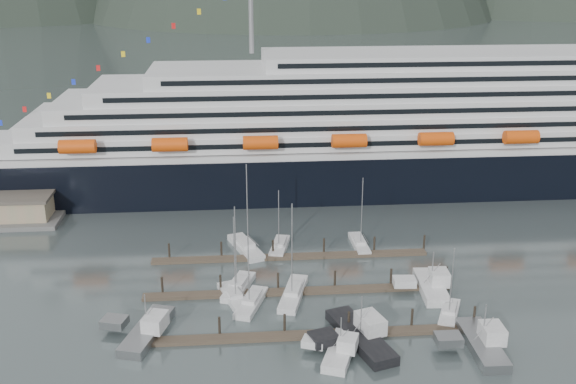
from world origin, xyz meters
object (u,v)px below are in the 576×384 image
trawler_a (146,330)px  trawler_d (481,343)px  sailboat_b (234,297)px  sailboat_f (280,247)px  sailboat_g (359,244)px  sailboat_h (449,313)px  sailboat_a (239,287)px  trawler_b (339,350)px  sailboat_d (293,294)px  cruise_ship (429,133)px  trawler_c (359,335)px  sailboat_c (251,303)px  trawler_e (430,286)px  sailboat_e (246,248)px

trawler_a → trawler_d: size_ratio=1.07×
sailboat_b → sailboat_f: sailboat_b is taller
sailboat_g → trawler_d: bearing=-165.5°
sailboat_b → sailboat_h: size_ratio=1.25×
sailboat_a → trawler_b: size_ratio=1.49×
sailboat_d → sailboat_h: (22.22, -7.78, -0.04)m
sailboat_f → sailboat_d: bearing=-164.5°
cruise_ship → sailboat_a: cruise_ship is taller
trawler_c → sailboat_h: bearing=-86.0°
sailboat_c → trawler_c: bearing=-108.6°
sailboat_a → trawler_a: (-12.93, -12.47, 0.45)m
sailboat_a → trawler_d: size_ratio=1.21×
trawler_c → trawler_a: bearing=64.8°
cruise_ship → sailboat_b: cruise_ship is taller
sailboat_c → trawler_a: (-14.76, -7.23, 0.47)m
sailboat_a → trawler_d: 37.63m
sailboat_h → sailboat_b: bearing=100.6°
sailboat_d → sailboat_h: sailboat_d is taller
sailboat_b → trawler_e: 30.79m
trawler_a → trawler_e: 44.02m
trawler_b → trawler_e: 23.96m
cruise_ship → trawler_a: bearing=-132.3°
sailboat_c → trawler_d: size_ratio=1.04×
sailboat_b → trawler_a: 15.30m
cruise_ship → sailboat_b: bearing=-130.1°
sailboat_a → trawler_c: bearing=-116.5°
sailboat_c → sailboat_f: bearing=3.6°
sailboat_a → trawler_e: 30.14m
sailboat_g → sailboat_a: bearing=123.3°
sailboat_f → trawler_a: size_ratio=0.91×
sailboat_h → trawler_d: 9.09m
sailboat_b → trawler_e: (30.79, 0.38, 0.50)m
sailboat_g → trawler_c: size_ratio=0.92×
sailboat_e → sailboat_f: sailboat_e is taller
sailboat_b → trawler_d: bearing=-134.6°
trawler_e → sailboat_e: bearing=61.3°
trawler_d → trawler_e: 17.01m
sailboat_d → trawler_d: 29.01m
sailboat_b → trawler_b: (13.75, -16.46, 0.40)m
sailboat_c → sailboat_g: sailboat_g is taller
sailboat_g → sailboat_h: size_ratio=1.20×
trawler_d → sailboat_g: bearing=16.9°
trawler_e → sailboat_b: bearing=94.5°
sailboat_c → sailboat_h: (28.76, -5.49, -0.02)m
sailboat_g → cruise_ship: bearing=-33.7°
cruise_ship → sailboat_c: (-42.41, -55.50, -11.62)m
sailboat_c → sailboat_d: bearing=-51.5°
sailboat_f → trawler_b: 35.37m
sailboat_g → trawler_b: (-9.13, -34.95, 0.41)m
trawler_b → sailboat_c: bearing=58.1°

